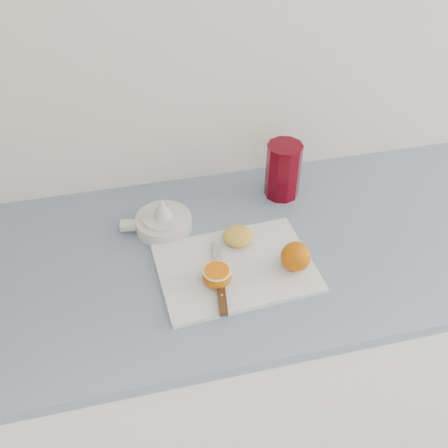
% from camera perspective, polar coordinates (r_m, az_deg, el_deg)
% --- Properties ---
extents(counter, '(2.48, 0.64, 0.89)m').
position_cam_1_polar(counter, '(1.54, 2.96, -14.23)').
color(counter, white).
rests_on(counter, ground).
extents(cutting_board, '(0.36, 0.27, 0.01)m').
position_cam_1_polar(cutting_board, '(1.14, 1.33, -5.01)').
color(cutting_board, silver).
rests_on(cutting_board, counter).
extents(whole_orange, '(0.07, 0.07, 0.07)m').
position_cam_1_polar(whole_orange, '(1.12, 8.19, -3.72)').
color(whole_orange, '#CC6406').
rests_on(whole_orange, cutting_board).
extents(half_orange, '(0.06, 0.06, 0.04)m').
position_cam_1_polar(half_orange, '(1.08, -0.81, -5.98)').
color(half_orange, '#CC6406').
rests_on(half_orange, cutting_board).
extents(squeezed_shell, '(0.07, 0.07, 0.03)m').
position_cam_1_polar(squeezed_shell, '(1.18, 1.63, -1.37)').
color(squeezed_shell, gold).
rests_on(squeezed_shell, cutting_board).
extents(paring_knife, '(0.05, 0.22, 0.01)m').
position_cam_1_polar(paring_knife, '(1.07, -0.33, -7.58)').
color(paring_knife, '#412712').
rests_on(paring_knife, cutting_board).
extents(citrus_juicer, '(0.18, 0.14, 0.09)m').
position_cam_1_polar(citrus_juicer, '(1.23, -7.01, 0.37)').
color(citrus_juicer, white).
rests_on(citrus_juicer, counter).
extents(red_tumbler, '(0.09, 0.09, 0.15)m').
position_cam_1_polar(red_tumbler, '(1.32, 6.75, 5.90)').
color(red_tumbler, '#59000D').
rests_on(red_tumbler, counter).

